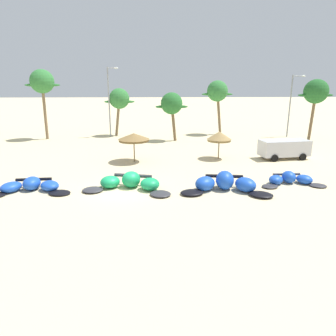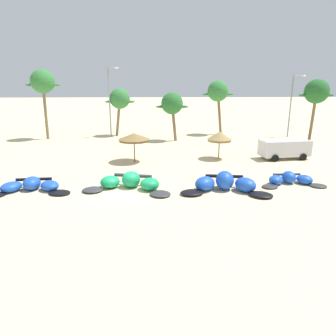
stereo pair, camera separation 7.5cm
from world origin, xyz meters
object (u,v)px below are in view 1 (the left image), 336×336
object	(u,v)px
palm_center_left	(172,104)
beach_umbrella_near_van	(134,137)
parked_van	(283,148)
palm_left	(42,82)
kite_right_of_center	(290,179)
kite_center	(225,184)
palm_center_right	(217,92)
kite_left	(31,186)
palm_left_of_gap	(119,99)
palm_right_of_gap	(316,92)
lamppost_west_center	(110,99)
beach_umbrella_middle	(219,136)
lamppost_east_center	(291,102)
kite_left_of_center	(130,183)

from	to	relation	value
palm_center_left	beach_umbrella_near_van	bearing A→B (deg)	-110.81
parked_van	palm_left	world-z (taller)	palm_left
kite_right_of_center	palm_center_left	world-z (taller)	palm_center_left
kite_center	palm_center_right	size ratio (longest dim) A/B	0.86
kite_left	palm_left_of_gap	world-z (taller)	palm_left_of_gap
palm_right_of_gap	lamppost_west_center	size ratio (longest dim) A/B	0.83
beach_umbrella_middle	palm_left_of_gap	world-z (taller)	palm_left_of_gap
palm_left	palm_center_right	world-z (taller)	palm_left
kite_center	palm_left	bearing A→B (deg)	132.43
palm_left_of_gap	lamppost_east_center	distance (m)	23.13
palm_center_right	lamppost_west_center	size ratio (longest dim) A/B	0.82
beach_umbrella_middle	lamppost_east_center	world-z (taller)	lamppost_east_center
palm_left	lamppost_east_center	xyz separation A→B (m)	(32.35, 0.53, -2.58)
palm_right_of_gap	lamppost_west_center	bearing A→B (deg)	172.72
lamppost_west_center	parked_van	bearing A→B (deg)	-35.83
lamppost_west_center	lamppost_east_center	world-z (taller)	lamppost_west_center
palm_left	palm_center_left	xyz separation A→B (m)	(16.25, -1.80, -2.59)
kite_left_of_center	palm_left_of_gap	world-z (taller)	palm_left_of_gap
kite_left	kite_right_of_center	size ratio (longest dim) A/B	1.21
kite_left	beach_umbrella_near_van	size ratio (longest dim) A/B	2.06
kite_right_of_center	palm_right_of_gap	bearing A→B (deg)	60.14
palm_center_left	lamppost_west_center	bearing A→B (deg)	157.59
palm_left	palm_right_of_gap	size ratio (longest dim) A/B	1.16
beach_umbrella_middle	palm_left	distance (m)	23.95
palm_left	lamppost_west_center	xyz separation A→B (m)	(8.13, 1.55, -2.11)
palm_right_of_gap	beach_umbrella_near_van	bearing A→B (deg)	-154.33
palm_left_of_gap	palm_center_left	bearing A→B (deg)	-31.07
palm_center_left	palm_center_right	xyz separation A→B (m)	(6.57, 4.69, 1.32)
kite_center	parked_van	world-z (taller)	parked_van
lamppost_east_center	parked_van	bearing A→B (deg)	-114.79
kite_left	palm_center_left	xyz separation A→B (m)	(10.69, 18.55, 4.26)
kite_right_of_center	beach_umbrella_middle	size ratio (longest dim) A/B	1.86
beach_umbrella_near_van	palm_center_left	distance (m)	11.60
kite_right_of_center	kite_left	bearing A→B (deg)	-177.45
parked_van	beach_umbrella_middle	bearing A→B (deg)	177.75
palm_left	palm_left_of_gap	bearing A→B (deg)	14.43
palm_center_left	lamppost_east_center	xyz separation A→B (m)	(16.10, 2.33, 0.00)
palm_center_right	beach_umbrella_middle	bearing A→B (deg)	-99.60
palm_right_of_gap	palm_left	bearing A→B (deg)	177.00
kite_left	kite_right_of_center	xyz separation A→B (m)	(18.60, 0.83, -0.00)
palm_center_right	palm_left_of_gap	bearing A→B (deg)	-177.87
kite_center	lamppost_east_center	size ratio (longest dim) A/B	0.79
kite_center	palm_center_left	world-z (taller)	palm_center_left
beach_umbrella_near_van	palm_right_of_gap	distance (m)	24.82
parked_van	palm_center_left	bearing A→B (deg)	136.05
palm_left_of_gap	palm_center_left	distance (m)	8.13
kite_right_of_center	beach_umbrella_near_van	world-z (taller)	beach_umbrella_near_van
lamppost_west_center	palm_left_of_gap	bearing A→B (deg)	36.04
kite_left_of_center	kite_center	distance (m)	6.66
beach_umbrella_near_van	kite_left_of_center	bearing A→B (deg)	-88.57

